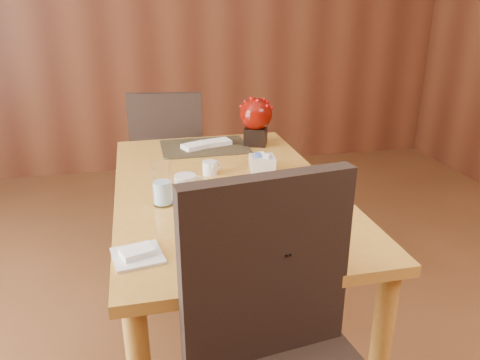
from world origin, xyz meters
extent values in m
cube|color=#5D2F1B|center=(0.00, 3.00, 1.40)|extent=(5.00, 0.02, 2.80)
cube|color=gold|center=(0.00, 0.60, 0.73)|extent=(0.90, 1.50, 0.04)
cylinder|color=gold|center=(-0.39, 1.29, 0.35)|extent=(0.07, 0.07, 0.71)
cylinder|color=gold|center=(0.39, -0.09, 0.35)|extent=(0.07, 0.07, 0.71)
cylinder|color=gold|center=(0.39, 1.29, 0.35)|extent=(0.07, 0.07, 0.71)
cube|color=black|center=(0.00, 0.05, 0.75)|extent=(0.45, 0.33, 0.01)
cube|color=black|center=(0.00, 1.15, 0.75)|extent=(0.45, 0.33, 0.01)
cube|color=white|center=(-0.03, 0.00, 0.76)|extent=(0.30, 0.30, 0.01)
cube|color=white|center=(-0.03, 0.00, 0.80)|extent=(0.21, 0.21, 0.09)
cylinder|color=#C9BD6C|center=(-0.03, 0.00, 0.81)|extent=(0.17, 0.17, 0.07)
cylinder|color=white|center=(-0.17, 0.52, 0.76)|extent=(0.16, 0.16, 0.01)
cylinder|color=white|center=(-0.17, 0.52, 0.80)|extent=(0.10, 0.10, 0.08)
cylinder|color=black|center=(-0.17, 0.52, 0.84)|extent=(0.08, 0.08, 0.01)
cylinder|color=white|center=(-0.26, 0.46, 0.84)|extent=(0.08, 0.08, 0.18)
cube|color=white|center=(0.20, 0.75, 0.78)|extent=(0.12, 0.12, 0.07)
cube|color=black|center=(0.28, 1.14, 0.80)|extent=(0.15, 0.15, 0.10)
sphere|color=#780C04|center=(0.28, 1.14, 0.92)|extent=(0.17, 0.17, 0.17)
cube|color=white|center=(-0.37, 0.09, 0.75)|extent=(0.17, 0.17, 0.01)
cube|color=black|center=(-0.03, -0.15, 0.81)|extent=(0.48, 0.12, 0.54)
cube|color=black|center=(-0.14, 1.73, 0.45)|extent=(0.52, 0.52, 0.06)
cube|color=black|center=(-0.17, 1.53, 0.73)|extent=(0.44, 0.12, 0.49)
cylinder|color=black|center=(0.07, 1.89, 0.21)|extent=(0.04, 0.04, 0.42)
cylinder|color=black|center=(0.01, 1.52, 0.21)|extent=(0.04, 0.04, 0.42)
cylinder|color=black|center=(-0.29, 1.95, 0.21)|extent=(0.04, 0.04, 0.42)
cylinder|color=black|center=(-0.36, 1.58, 0.21)|extent=(0.04, 0.04, 0.42)
camera|label=1|loc=(-0.34, -1.20, 1.49)|focal=35.00mm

